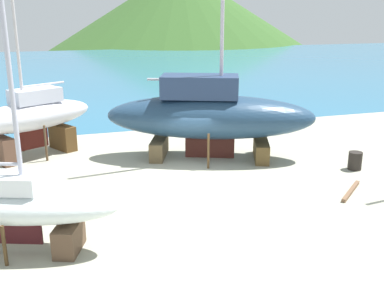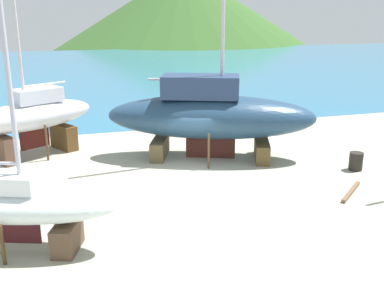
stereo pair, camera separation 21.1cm
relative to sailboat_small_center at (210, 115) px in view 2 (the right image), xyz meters
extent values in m
plane|color=#A6A590|center=(-1.71, -4.66, -2.33)|extent=(46.23, 46.23, 0.00)
cube|color=teal|center=(-1.71, 41.03, -2.33)|extent=(174.00, 68.25, 0.01)
cone|color=#345A26|center=(26.65, 97.12, -2.33)|extent=(121.74, 121.74, 36.45)
cube|color=brown|center=(2.56, -1.03, -1.84)|extent=(1.60, 2.64, 0.98)
cube|color=brown|center=(-2.47, 0.99, -1.84)|extent=(1.60, 2.64, 0.98)
cylinder|color=brown|center=(0.70, 1.61, -1.45)|extent=(0.12, 0.12, 1.77)
cylinder|color=brown|center=(-0.61, -1.65, -1.45)|extent=(0.12, 0.12, 1.77)
ellipsoid|color=navy|center=(0.05, -0.02, -0.11)|extent=(11.26, 7.01, 2.26)
cube|color=#491F19|center=(0.05, -0.02, -2.03)|extent=(2.44, 1.05, 1.58)
cube|color=navy|center=(-0.46, 0.18, 1.47)|extent=(4.34, 3.24, 1.13)
cylinder|color=#B5B8C6|center=(-1.21, 0.49, 1.81)|extent=(3.57, 1.54, 0.13)
cube|color=brown|center=(-7.67, -8.07, -1.86)|extent=(1.16, 1.59, 0.94)
cylinder|color=#433828|center=(-8.89, -6.56, -1.67)|extent=(0.12, 0.12, 1.33)
cylinder|color=#46331C|center=(-9.58, -8.41, -1.67)|extent=(0.12, 0.12, 1.33)
ellipsoid|color=white|center=(-9.23, -7.49, -0.78)|extent=(6.87, 4.00, 1.11)
cube|color=#48181C|center=(-9.23, -7.49, -1.73)|extent=(1.53, 0.63, 0.78)
cube|color=white|center=(-9.55, -7.37, 0.00)|extent=(2.62, 1.84, 0.56)
cylinder|color=#B6B8CC|center=(-8.92, -7.60, 4.16)|extent=(0.15, 0.15, 8.88)
cube|color=brown|center=(-10.37, 2.29, -1.64)|extent=(1.50, 1.94, 1.38)
cube|color=brown|center=(-7.33, 3.99, -1.64)|extent=(1.50, 1.94, 1.38)
cylinder|color=brown|center=(-8.23, 2.04, -1.38)|extent=(0.12, 0.12, 1.90)
cylinder|color=brown|center=(-9.46, 4.23, -1.38)|extent=(0.12, 0.12, 1.90)
ellipsoid|color=silver|center=(-8.85, 3.14, -0.14)|extent=(7.20, 5.40, 1.49)
cube|color=#4A1712|center=(-8.85, 3.14, -1.40)|extent=(1.50, 0.89, 1.04)
cube|color=silver|center=(-8.54, 3.31, 0.90)|extent=(2.86, 2.42, 0.74)
cylinder|color=silver|center=(-9.15, 2.97, 4.97)|extent=(0.16, 0.16, 8.87)
cylinder|color=silver|center=(-8.09, 3.57, 1.43)|extent=(2.18, 1.29, 0.11)
cube|color=maroon|center=(5.74, 3.72, -1.89)|extent=(0.38, 0.39, 0.89)
cube|color=#3B7956|center=(5.74, 3.72, -1.12)|extent=(0.47, 0.49, 0.64)
sphere|color=#946748|center=(5.74, 3.72, -0.69)|extent=(0.22, 0.22, 0.22)
cylinder|color=black|center=(6.22, -3.98, -1.89)|extent=(0.90, 0.90, 0.89)
cube|color=brown|center=(4.16, -6.55, -2.26)|extent=(2.03, 1.80, 0.15)
camera|label=1|loc=(-7.92, -22.04, 5.13)|focal=43.06mm
camera|label=2|loc=(-7.72, -22.11, 5.13)|focal=43.06mm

